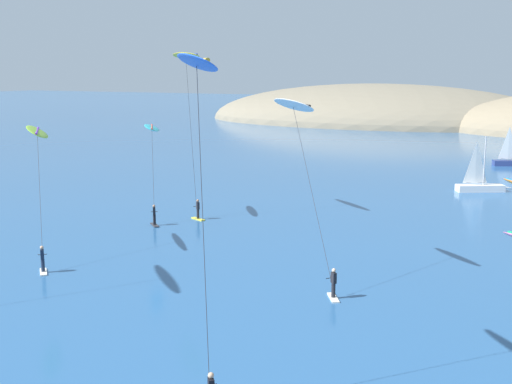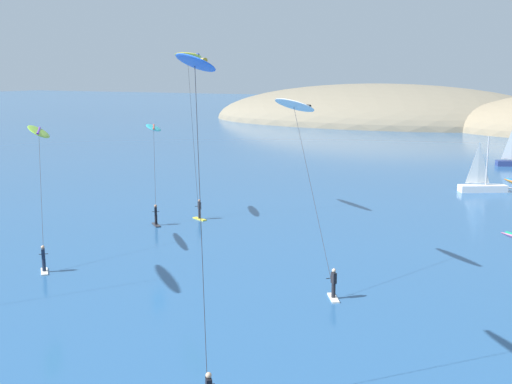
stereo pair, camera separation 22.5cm
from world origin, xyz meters
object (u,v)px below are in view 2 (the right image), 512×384
kitesurfer_yellow (188,67)px  kitesurfer_cyan (154,136)px  kitesurfer_blue (196,93)px  sailboat_near (486,186)px  kitesurfer_white (297,118)px  kitesurfer_lime (39,141)px

kitesurfer_yellow → kitesurfer_cyan: size_ratio=1.75×
kitesurfer_blue → kitesurfer_yellow: bearing=124.0°
sailboat_near → kitesurfer_cyan: bearing=-132.4°
kitesurfer_white → kitesurfer_lime: size_ratio=1.23×
sailboat_near → kitesurfer_white: kitesurfer_white is taller
sailboat_near → kitesurfer_lime: size_ratio=0.66×
kitesurfer_lime → sailboat_near: bearing=57.9°
kitesurfer_white → kitesurfer_lime: (-17.07, -3.75, -1.82)m
kitesurfer_yellow → kitesurfer_cyan: bearing=-129.8°
kitesurfer_white → kitesurfer_cyan: 18.83m
sailboat_near → kitesurfer_yellow: (-21.06, -22.85, 11.86)m
kitesurfer_yellow → sailboat_near: bearing=47.3°
kitesurfer_blue → kitesurfer_white: bearing=100.8°
kitesurfer_white → kitesurfer_blue: bearing=-79.2°
kitesurfer_yellow → kitesurfer_cyan: 6.40m
kitesurfer_white → kitesurfer_lime: 17.57m
kitesurfer_blue → kitesurfer_lime: 23.45m
kitesurfer_white → kitesurfer_blue: (2.93, -15.39, 1.98)m
sailboat_near → kitesurfer_cyan: size_ratio=0.72×
kitesurfer_cyan → kitesurfer_white: bearing=-26.7°
sailboat_near → kitesurfer_blue: (-3.44, -48.99, 10.81)m
sailboat_near → kitesurfer_yellow: size_ratio=0.41×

